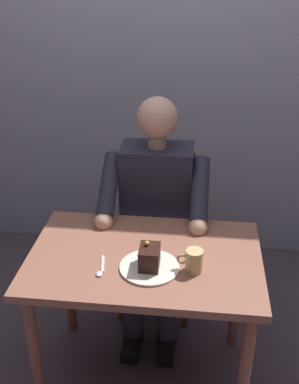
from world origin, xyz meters
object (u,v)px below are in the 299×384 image
(cake_slice, at_px, (149,257))
(coffee_cup, at_px, (194,260))
(dessert_spoon, at_px, (101,269))
(seated_person, at_px, (155,216))
(dining_table, at_px, (145,274))
(chair, at_px, (158,224))

(cake_slice, relative_size, coffee_cup, 1.03)
(cake_slice, bearing_deg, dessert_spoon, 9.96)
(dessert_spoon, bearing_deg, seated_person, -106.17)
(dining_table, relative_size, cake_slice, 9.00)
(dining_table, distance_m, dessert_spoon, 0.23)
(seated_person, xyz_separation_m, dessert_spoon, (0.16, 0.56, 0.07))
(chair, relative_size, dessert_spoon, 6.18)
(seated_person, bearing_deg, chair, -90.00)
(dining_table, relative_size, chair, 1.11)
(chair, distance_m, cake_slice, 0.75)
(chair, distance_m, coffee_cup, 0.77)
(seated_person, distance_m, dessert_spoon, 0.59)
(cake_slice, bearing_deg, coffee_cup, -179.00)
(dessert_spoon, bearing_deg, chair, -102.53)
(chair, xyz_separation_m, coffee_cup, (-0.21, 0.70, 0.27))
(dining_table, distance_m, cake_slice, 0.18)
(coffee_cup, xyz_separation_m, dessert_spoon, (0.37, 0.04, -0.05))
(dining_table, height_order, chair, chair)
(cake_slice, height_order, dessert_spoon, cake_slice)
(chair, distance_m, dessert_spoon, 0.78)
(seated_person, relative_size, coffee_cup, 11.68)
(dining_table, xyz_separation_m, chair, (0.00, -0.61, -0.12))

